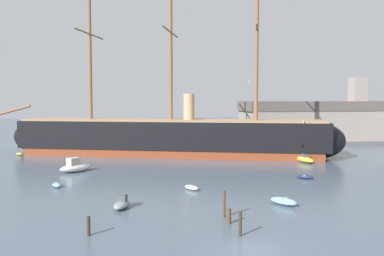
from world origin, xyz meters
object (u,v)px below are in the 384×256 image
(mooring_piling_right_pair, at_px, (229,216))
(mooring_piling_midwater, at_px, (240,224))
(dinghy_mid_left, at_px, (57,185))
(dockside_warehouse_right, at_px, (332,122))
(dinghy_near_centre, at_px, (192,187))
(sailboat_alongside_stern, at_px, (304,159))
(motorboat_distant_centre, at_px, (169,142))
(mooring_piling_nearest, at_px, (89,226))
(motorboat_foreground_left, at_px, (122,204))
(seagull_in_flight, at_px, (248,82))
(mooring_piling_left_pair, at_px, (224,204))
(dinghy_mid_right, at_px, (305,177))
(dinghy_foreground_right, at_px, (284,201))
(motorboat_alongside_bow, at_px, (75,167))
(dinghy_far_left, at_px, (20,154))
(tall_ship, at_px, (171,137))

(mooring_piling_right_pair, height_order, mooring_piling_midwater, mooring_piling_midwater)
(dinghy_mid_left, height_order, dockside_warehouse_right, dockside_warehouse_right)
(dinghy_near_centre, xyz_separation_m, sailboat_alongside_stern, (21.38, 17.43, 0.31))
(motorboat_distant_centre, relative_size, mooring_piling_right_pair, 3.86)
(motorboat_distant_centre, height_order, mooring_piling_nearest, motorboat_distant_centre)
(dinghy_mid_left, bearing_deg, mooring_piling_right_pair, -46.92)
(motorboat_foreground_left, xyz_separation_m, dinghy_near_centre, (7.82, 6.85, -0.18))
(motorboat_foreground_left, xyz_separation_m, seagull_in_flight, (16.73, 14.53, 12.13))
(motorboat_foreground_left, relative_size, mooring_piling_left_pair, 1.37)
(motorboat_foreground_left, height_order, dinghy_mid_right, motorboat_foreground_left)
(motorboat_foreground_left, height_order, mooring_piling_left_pair, mooring_piling_left_pair)
(dinghy_foreground_right, distance_m, dinghy_mid_right, 14.35)
(mooring_piling_nearest, bearing_deg, dinghy_near_centre, 54.55)
(dockside_warehouse_right, bearing_deg, sailboat_alongside_stern, -125.36)
(motorboat_foreground_left, xyz_separation_m, motorboat_alongside_bow, (-6.47, 21.09, 0.27))
(mooring_piling_nearest, height_order, mooring_piling_right_pair, mooring_piling_nearest)
(motorboat_alongside_bow, bearing_deg, mooring_piling_nearest, -82.03)
(motorboat_distant_centre, xyz_separation_m, mooring_piling_left_pair, (-1.53, -56.48, 0.50))
(dinghy_near_centre, bearing_deg, mooring_piling_nearest, -125.45)
(dinghy_near_centre, relative_size, sailboat_alongside_stern, 0.35)
(motorboat_distant_centre, bearing_deg, dinghy_foreground_right, -84.38)
(dinghy_foreground_right, height_order, mooring_piling_left_pair, mooring_piling_left_pair)
(sailboat_alongside_stern, xyz_separation_m, motorboat_distant_centre, (-18.88, 27.67, 0.11))
(dinghy_mid_left, bearing_deg, dinghy_foreground_right, -27.92)
(mooring_piling_right_pair, height_order, dockside_warehouse_right, dockside_warehouse_right)
(mooring_piling_midwater, xyz_separation_m, seagull_in_flight, (7.94, 24.12, 11.65))
(dinghy_near_centre, xyz_separation_m, dinghy_far_left, (-26.21, 33.98, 0.02))
(dinghy_near_centre, xyz_separation_m, mooring_piling_right_pair, (0.90, -13.26, 0.38))
(dinghy_near_centre, xyz_separation_m, dinghy_mid_right, (15.44, 3.97, 0.00))
(mooring_piling_left_pair, bearing_deg, dinghy_near_centre, 94.83)
(dinghy_far_left, distance_m, motorboat_distant_centre, 30.79)
(dinghy_near_centre, xyz_separation_m, seagull_in_flight, (8.91, 7.68, 12.31))
(dinghy_far_left, bearing_deg, dinghy_mid_left, -69.99)
(motorboat_distant_centre, bearing_deg, dinghy_mid_left, -113.49)
(dinghy_mid_left, xyz_separation_m, mooring_piling_left_pair, (16.29, -15.46, 0.92))
(tall_ship, bearing_deg, motorboat_foreground_left, -103.91)
(motorboat_foreground_left, distance_m, dinghy_mid_right, 25.66)
(dockside_warehouse_right, bearing_deg, mooring_piling_left_pair, -125.34)
(motorboat_distant_centre, height_order, mooring_piling_midwater, motorboat_distant_centre)
(motorboat_alongside_bow, height_order, mooring_piling_midwater, motorboat_alongside_bow)
(dinghy_mid_left, distance_m, dinghy_mid_right, 30.77)
(motorboat_foreground_left, xyz_separation_m, dinghy_mid_right, (23.26, 10.82, -0.18))
(mooring_piling_nearest, distance_m, seagull_in_flight, 31.59)
(dinghy_mid_right, relative_size, motorboat_distant_centre, 0.47)
(tall_ship, relative_size, dinghy_far_left, 25.30)
(dinghy_far_left, relative_size, motorboat_distant_centre, 0.51)
(mooring_piling_nearest, distance_m, dockside_warehouse_right, 78.04)
(dinghy_foreground_right, bearing_deg, tall_ship, 100.38)
(dinghy_mid_right, distance_m, mooring_piling_midwater, 25.03)
(motorboat_foreground_left, height_order, sailboat_alongside_stern, sailboat_alongside_stern)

